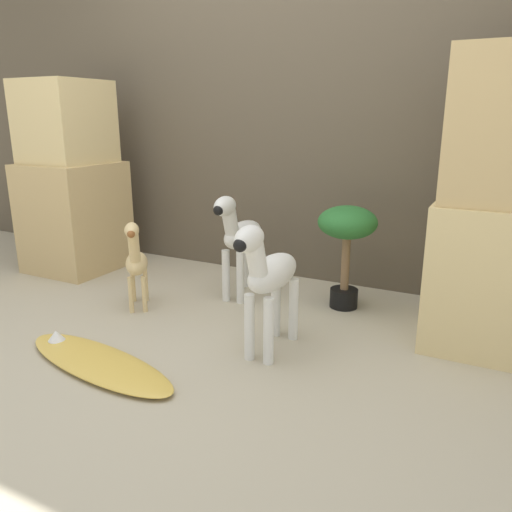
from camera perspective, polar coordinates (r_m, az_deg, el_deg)
The scene contains 9 objects.
ground_plane at distance 2.39m, azimuth -12.17°, elevation -11.45°, with size 14.00×14.00×0.00m, color #B2A88E.
wall_back at distance 3.40m, azimuth 3.15°, elevation 16.12°, with size 6.40×0.08×2.20m.
rock_pillar_left at distance 3.77m, azimuth -20.32°, elevation 7.62°, with size 0.57×0.59×1.31m.
rock_pillar_right at distance 2.57m, azimuth 26.32°, elevation 4.60°, with size 0.57×0.59×1.37m.
zebra_right at distance 2.26m, azimuth 1.44°, elevation -2.18°, with size 0.16×0.55×0.65m.
zebra_left at distance 2.99m, azimuth -1.86°, elevation 2.31°, with size 0.18×0.55×0.65m.
giraffe_figurine at distance 2.89m, azimuth -13.57°, elevation -0.35°, with size 0.31×0.36×0.54m.
potted_palm_front at distance 2.85m, azimuth 10.36°, elevation 2.62°, with size 0.33×0.33×0.60m.
surfboard at distance 2.39m, azimuth -17.74°, elevation -11.39°, with size 0.96×0.42×0.08m.
Camera 1 is at (1.39, -1.62, 1.08)m, focal length 35.00 mm.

